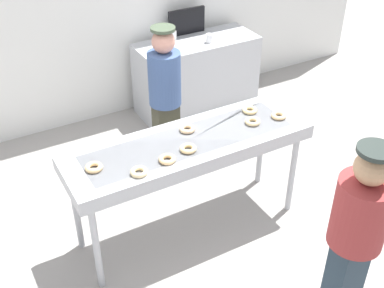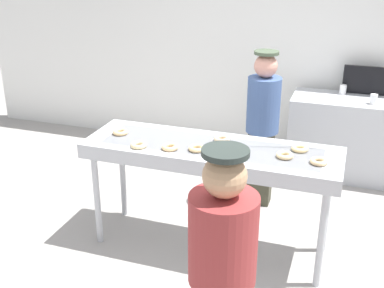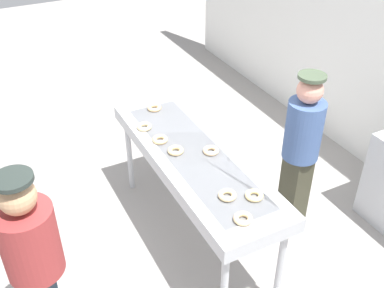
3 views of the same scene
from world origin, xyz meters
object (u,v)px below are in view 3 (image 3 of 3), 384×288
at_px(fryer_conveyor, 194,161).
at_px(customer_waiting, 34,258).
at_px(plain_donut_4, 176,151).
at_px(worker_baker, 301,147).
at_px(plain_donut_7, 254,195).
at_px(plain_donut_1, 155,108).
at_px(plain_donut_3, 227,195).
at_px(plain_donut_5, 243,219).
at_px(plain_donut_2, 211,151).
at_px(plain_donut_0, 144,127).
at_px(plain_donut_6, 160,139).

relative_size(fryer_conveyor, customer_waiting, 1.35).
relative_size(plain_donut_4, worker_baker, 0.08).
xyz_separation_m(plain_donut_4, plain_donut_7, (0.78, 0.26, 0.00)).
bearing_deg(plain_donut_1, plain_donut_3, -1.76).
bearing_deg(plain_donut_5, worker_baker, 121.68).
relative_size(plain_donut_5, plain_donut_7, 1.00).
xyz_separation_m(fryer_conveyor, worker_baker, (0.25, 0.94, -0.00)).
bearing_deg(worker_baker, plain_donut_4, 80.56).
height_order(plain_donut_3, worker_baker, worker_baker).
bearing_deg(plain_donut_1, plain_donut_2, 8.33).
xyz_separation_m(plain_donut_0, plain_donut_1, (-0.28, 0.22, 0.00)).
height_order(plain_donut_6, customer_waiting, customer_waiting).
xyz_separation_m(fryer_conveyor, plain_donut_4, (-0.08, -0.13, 0.10)).
relative_size(plain_donut_0, plain_donut_3, 1.00).
relative_size(fryer_conveyor, plain_donut_4, 15.73).
bearing_deg(plain_donut_0, fryer_conveyor, 21.79).
xyz_separation_m(plain_donut_7, customer_waiting, (-0.21, -1.55, -0.08)).
xyz_separation_m(plain_donut_3, worker_baker, (-0.36, 0.98, -0.10)).
distance_m(fryer_conveyor, plain_donut_2, 0.17).
bearing_deg(plain_donut_7, plain_donut_5, -50.58).
distance_m(plain_donut_4, worker_baker, 1.12).
height_order(plain_donut_5, plain_donut_6, same).
bearing_deg(fryer_conveyor, plain_donut_0, -158.21).
bearing_deg(plain_donut_4, plain_donut_7, 18.61).
xyz_separation_m(plain_donut_1, plain_donut_7, (1.53, 0.13, 0.00)).
relative_size(plain_donut_6, plain_donut_7, 1.00).
bearing_deg(customer_waiting, plain_donut_4, 101.12).
height_order(plain_donut_3, plain_donut_7, same).
distance_m(plain_donut_5, worker_baker, 1.19).
relative_size(plain_donut_3, plain_donut_4, 1.00).
relative_size(plain_donut_0, worker_baker, 0.08).
bearing_deg(plain_donut_4, plain_donut_3, 7.36).
xyz_separation_m(plain_donut_2, plain_donut_7, (0.65, 0.00, 0.00)).
relative_size(plain_donut_2, plain_donut_5, 1.00).
distance_m(plain_donut_2, plain_donut_3, 0.58).
xyz_separation_m(plain_donut_3, plain_donut_6, (-0.90, -0.14, 0.00)).
height_order(plain_donut_2, plain_donut_4, same).
xyz_separation_m(fryer_conveyor, plain_donut_6, (-0.29, -0.18, 0.10)).
relative_size(plain_donut_5, worker_baker, 0.08).
height_order(worker_baker, customer_waiting, worker_baker).
relative_size(plain_donut_1, plain_donut_3, 1.00).
distance_m(fryer_conveyor, plain_donut_7, 0.72).
height_order(plain_donut_5, customer_waiting, customer_waiting).
height_order(fryer_conveyor, plain_donut_5, plain_donut_5).
distance_m(plain_donut_0, plain_donut_3, 1.17).
height_order(plain_donut_1, plain_donut_7, same).
relative_size(plain_donut_5, plain_donut_6, 1.00).
height_order(plain_donut_4, plain_donut_5, same).
bearing_deg(plain_donut_3, worker_baker, 110.35).
bearing_deg(plain_donut_3, plain_donut_4, -172.64).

